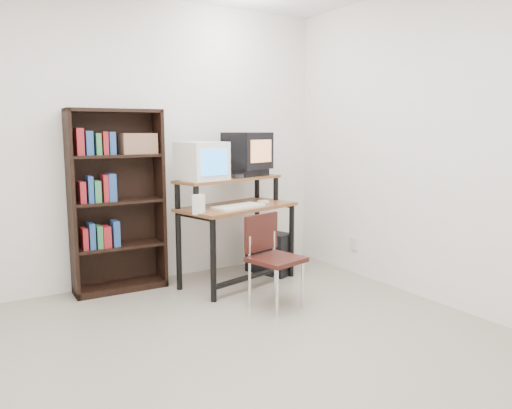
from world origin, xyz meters
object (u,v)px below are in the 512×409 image
computer_desk (236,212)px  bookshelf (117,198)px  pc_tower (269,252)px  crt_tv (247,151)px  crt_monitor (202,162)px  school_chair (271,251)px

computer_desk → bookshelf: (-1.00, 0.37, 0.15)m
pc_tower → computer_desk: bearing=173.3°
pc_tower → bookshelf: bearing=149.7°
computer_desk → crt_tv: size_ratio=2.64×
crt_monitor → pc_tower: (0.74, 0.06, -0.93)m
crt_monitor → bookshelf: bookshelf is taller
computer_desk → school_chair: 0.73m
crt_monitor → school_chair: bearing=-82.0°
computer_desk → crt_tv: bearing=24.1°
crt_monitor → pc_tower: crt_monitor is taller
crt_monitor → pc_tower: 1.19m
bookshelf → pc_tower: bearing=-9.5°
school_chair → bookshelf: 1.46m
crt_monitor → crt_tv: bearing=4.2°
bookshelf → school_chair: bearing=-47.7°
crt_tv → pc_tower: size_ratio=1.00×
pc_tower → bookshelf: size_ratio=0.28×
pc_tower → bookshelf: 1.57m
crt_tv → pc_tower: bearing=-41.3°
crt_monitor → school_chair: crt_monitor is taller
school_chair → computer_desk: bearing=70.8°
crt_tv → school_chair: 1.21m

